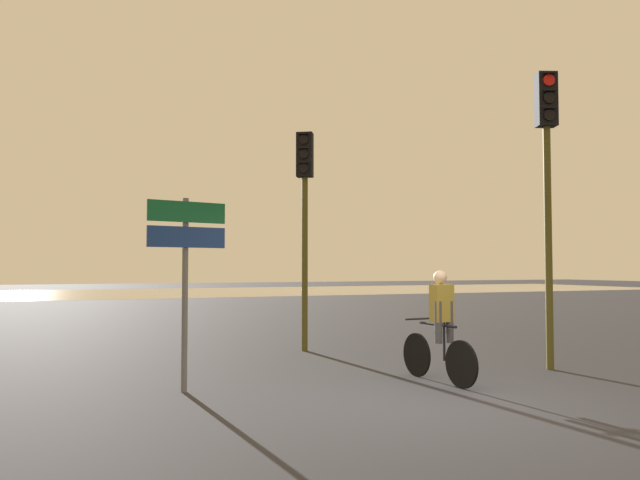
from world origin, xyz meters
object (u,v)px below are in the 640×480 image
traffic_light_near_right (547,164)px  traffic_light_center (305,198)px  direction_sign_post (186,258)px  cyclist (440,326)px

traffic_light_near_right → traffic_light_center: bearing=-30.8°
traffic_light_center → direction_sign_post: size_ratio=1.69×
direction_sign_post → cyclist: size_ratio=1.52×
traffic_light_center → traffic_light_near_right: bearing=160.2°
traffic_light_center → direction_sign_post: bearing=79.4°
traffic_light_near_right → cyclist: bearing=28.6°
direction_sign_post → traffic_light_near_right: bearing=163.9°
traffic_light_center → direction_sign_post: 4.56m
traffic_light_near_right → direction_sign_post: traffic_light_near_right is taller
traffic_light_near_right → cyclist: (-2.31, -0.31, -2.56)m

